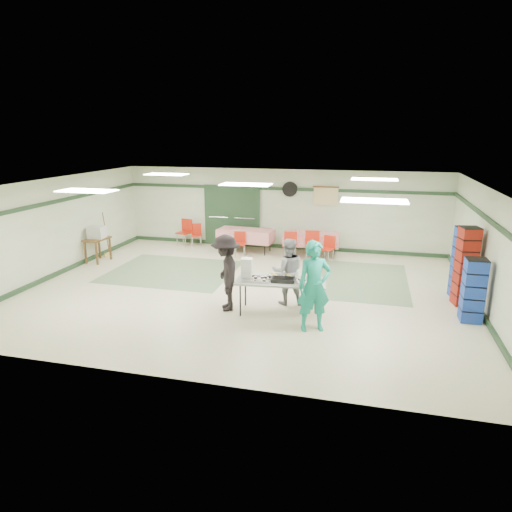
% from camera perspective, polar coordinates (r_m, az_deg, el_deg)
% --- Properties ---
extents(floor, '(11.00, 11.00, 0.00)m').
position_cam_1_polar(floor, '(11.71, -1.19, -4.22)').
color(floor, beige).
rests_on(floor, ground).
extents(ceiling, '(11.00, 11.00, 0.00)m').
position_cam_1_polar(ceiling, '(11.10, -1.27, 9.03)').
color(ceiling, white).
rests_on(ceiling, wall_back).
extents(wall_back, '(11.00, 0.00, 11.00)m').
position_cam_1_polar(wall_back, '(15.63, 3.15, 5.85)').
color(wall_back, beige).
rests_on(wall_back, floor).
extents(wall_front, '(11.00, 0.00, 11.00)m').
position_cam_1_polar(wall_front, '(7.27, -10.69, -5.63)').
color(wall_front, beige).
rests_on(wall_front, floor).
extents(wall_left, '(0.00, 9.00, 9.00)m').
position_cam_1_polar(wall_left, '(13.81, -23.86, 3.30)').
color(wall_left, beige).
rests_on(wall_left, floor).
extents(wall_right, '(0.00, 9.00, 9.00)m').
position_cam_1_polar(wall_right, '(11.24, 26.93, 0.44)').
color(wall_right, beige).
rests_on(wall_right, floor).
extents(trim_back, '(11.00, 0.06, 0.10)m').
position_cam_1_polar(trim_back, '(15.50, 3.17, 8.39)').
color(trim_back, '#1E3821').
rests_on(trim_back, wall_back).
extents(baseboard_back, '(11.00, 0.06, 0.12)m').
position_cam_1_polar(baseboard_back, '(15.86, 3.06, 1.24)').
color(baseboard_back, '#1E3821').
rests_on(baseboard_back, floor).
extents(trim_left, '(0.06, 9.00, 0.10)m').
position_cam_1_polar(trim_left, '(13.68, -24.07, 6.16)').
color(trim_left, '#1E3821').
rests_on(trim_left, wall_back).
extents(baseboard_left, '(0.06, 9.00, 0.12)m').
position_cam_1_polar(baseboard_left, '(14.09, -23.20, -1.83)').
color(baseboard_left, '#1E3821').
rests_on(baseboard_left, floor).
extents(trim_right, '(0.06, 9.00, 0.10)m').
position_cam_1_polar(trim_right, '(11.09, 27.21, 3.94)').
color(trim_right, '#1E3821').
rests_on(trim_right, wall_back).
extents(baseboard_right, '(0.06, 9.00, 0.12)m').
position_cam_1_polar(baseboard_right, '(11.60, 26.02, -5.72)').
color(baseboard_right, '#1E3821').
rests_on(baseboard_right, floor).
extents(green_patch_a, '(3.50, 3.00, 0.01)m').
position_cam_1_polar(green_patch_a, '(13.42, -10.41, -1.88)').
color(green_patch_a, gray).
rests_on(green_patch_a, floor).
extents(green_patch_b, '(2.50, 3.50, 0.01)m').
position_cam_1_polar(green_patch_b, '(12.75, 12.88, -2.94)').
color(green_patch_b, gray).
rests_on(green_patch_b, floor).
extents(double_door_left, '(0.90, 0.06, 2.10)m').
position_cam_1_polar(double_door_left, '(16.18, -4.60, 5.07)').
color(double_door_left, gray).
rests_on(double_door_left, floor).
extents(double_door_right, '(0.90, 0.06, 2.10)m').
position_cam_1_polar(double_door_right, '(15.90, -1.34, 4.94)').
color(double_door_right, gray).
rests_on(double_door_right, floor).
extents(door_frame, '(2.00, 0.03, 2.15)m').
position_cam_1_polar(door_frame, '(16.02, -3.02, 5.00)').
color(door_frame, '#1E3821').
rests_on(door_frame, floor).
extents(wall_fan, '(0.50, 0.10, 0.50)m').
position_cam_1_polar(wall_fan, '(15.42, 4.25, 8.33)').
color(wall_fan, black).
rests_on(wall_fan, wall_back).
extents(scroll_banner, '(0.80, 0.02, 0.60)m').
position_cam_1_polar(scroll_banner, '(15.28, 8.71, 7.38)').
color(scroll_banner, beige).
rests_on(scroll_banner, wall_back).
extents(serving_table, '(2.02, 0.97, 0.76)m').
position_cam_1_polar(serving_table, '(10.03, 3.12, -3.29)').
color(serving_table, '#9D9D99').
rests_on(serving_table, floor).
extents(sheet_tray_right, '(0.63, 0.50, 0.02)m').
position_cam_1_polar(sheet_tray_right, '(9.84, 6.36, -3.40)').
color(sheet_tray_right, silver).
rests_on(sheet_tray_right, serving_table).
extents(sheet_tray_mid, '(0.65, 0.51, 0.02)m').
position_cam_1_polar(sheet_tray_mid, '(10.17, 3.11, -2.70)').
color(sheet_tray_mid, silver).
rests_on(sheet_tray_mid, serving_table).
extents(sheet_tray_left, '(0.61, 0.48, 0.02)m').
position_cam_1_polar(sheet_tray_left, '(10.02, 0.14, -2.95)').
color(sheet_tray_left, silver).
rests_on(sheet_tray_left, serving_table).
extents(baking_pan, '(0.53, 0.36, 0.08)m').
position_cam_1_polar(baking_pan, '(9.93, 3.42, -2.98)').
color(baking_pan, black).
rests_on(baking_pan, serving_table).
extents(foam_box_stack, '(0.26, 0.24, 0.44)m').
position_cam_1_polar(foam_box_stack, '(10.15, -1.15, -1.49)').
color(foam_box_stack, white).
rests_on(foam_box_stack, serving_table).
extents(volunteer_teal, '(0.80, 0.68, 1.86)m').
position_cam_1_polar(volunteer_teal, '(9.18, 7.27, -3.78)').
color(volunteer_teal, '#15907C').
rests_on(volunteer_teal, floor).
extents(volunteer_grey, '(0.89, 0.77, 1.57)m').
position_cam_1_polar(volunteer_grey, '(10.58, 4.00, -1.93)').
color(volunteer_grey, gray).
rests_on(volunteer_grey, floor).
extents(volunteer_dark, '(1.04, 1.28, 1.73)m').
position_cam_1_polar(volunteer_dark, '(10.20, -3.78, -2.11)').
color(volunteer_dark, black).
rests_on(volunteer_dark, floor).
extents(dining_table_a, '(1.79, 0.85, 0.77)m').
position_cam_1_polar(dining_table_a, '(14.83, 6.93, 2.17)').
color(dining_table_a, red).
rests_on(dining_table_a, floor).
extents(dining_table_b, '(1.88, 0.94, 0.77)m').
position_cam_1_polar(dining_table_b, '(15.25, -1.30, 2.64)').
color(dining_table_b, red).
rests_on(dining_table_b, floor).
extents(chair_a, '(0.50, 0.50, 0.94)m').
position_cam_1_polar(chair_a, '(14.27, 7.05, 1.67)').
color(chair_a, red).
rests_on(chair_a, floor).
extents(chair_b, '(0.43, 0.43, 0.87)m').
position_cam_1_polar(chair_b, '(14.37, 4.30, 1.66)').
color(chair_b, red).
rests_on(chair_b, floor).
extents(chair_c, '(0.50, 0.50, 0.82)m').
position_cam_1_polar(chair_c, '(14.22, 8.99, 1.24)').
color(chair_c, red).
rests_on(chair_c, floor).
extents(chair_d, '(0.45, 0.45, 0.79)m').
position_cam_1_polar(chair_d, '(14.74, -2.03, 1.85)').
color(chair_d, red).
rests_on(chair_d, floor).
extents(chair_loose_a, '(0.48, 0.48, 0.78)m').
position_cam_1_polar(chair_loose_a, '(16.20, -7.47, 2.93)').
color(chair_loose_a, red).
rests_on(chair_loose_a, floor).
extents(chair_loose_b, '(0.53, 0.53, 0.94)m').
position_cam_1_polar(chair_loose_b, '(16.25, -8.82, 3.29)').
color(chair_loose_b, red).
rests_on(chair_loose_b, floor).
extents(crate_stack_blue_a, '(0.43, 0.43, 1.38)m').
position_cam_1_polar(crate_stack_blue_a, '(10.62, 25.52, -3.91)').
color(crate_stack_blue_a, navy).
rests_on(crate_stack_blue_a, floor).
extents(crate_stack_red, '(0.48, 0.48, 1.85)m').
position_cam_1_polar(crate_stack_red, '(11.48, 24.75, -1.22)').
color(crate_stack_red, maroon).
rests_on(crate_stack_red, floor).
extents(crate_stack_blue_b, '(0.44, 0.44, 1.74)m').
position_cam_1_polar(crate_stack_blue_b, '(12.01, 24.28, -0.76)').
color(crate_stack_blue_b, navy).
rests_on(crate_stack_blue_b, floor).
extents(printer_table, '(0.59, 0.84, 0.74)m').
position_cam_1_polar(printer_table, '(14.87, -19.23, 1.67)').
color(printer_table, brown).
rests_on(printer_table, floor).
extents(office_printer, '(0.50, 0.45, 0.37)m').
position_cam_1_polar(office_printer, '(14.82, -19.28, 2.83)').
color(office_printer, '#B9B9B4').
rests_on(office_printer, printer_table).
extents(broom, '(0.08, 0.23, 1.42)m').
position_cam_1_polar(broom, '(15.41, -18.23, 2.66)').
color(broom, brown).
rests_on(broom, floor).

